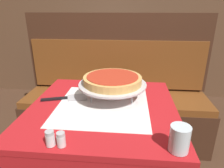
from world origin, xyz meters
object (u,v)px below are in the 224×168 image
dining_table_front (103,120)px  booth_bench (116,106)px  dining_table_rear (107,59)px  salt_shaker (50,138)px  pizza_pan_stand (112,85)px  pepper_shaker (61,139)px  condiment_caddy (102,47)px  water_glass_near (180,139)px  deep_dish_pizza (112,80)px  pizza_server (67,98)px

dining_table_front → booth_bench: size_ratio=0.47×
dining_table_rear → salt_shaker: bearing=-90.1°
dining_table_rear → pizza_pan_stand: 1.42m
dining_table_rear → pizza_pan_stand: pizza_pan_stand is taller
pizza_pan_stand → booth_bench: bearing=92.4°
pepper_shaker → condiment_caddy: condiment_caddy is taller
pizza_pan_stand → salt_shaker: bearing=-114.3°
dining_table_rear → water_glass_near: (0.50, -1.84, 0.16)m
water_glass_near → salt_shaker: 0.50m
dining_table_front → condiment_caddy: (-0.21, 1.45, 0.15)m
pepper_shaker → dining_table_rear: bearing=91.3°
water_glass_near → salt_shaker: (-0.50, -0.02, -0.02)m
deep_dish_pizza → salt_shaker: bearing=-114.3°
dining_table_front → salt_shaker: size_ratio=12.44×
dining_table_rear → booth_bench: 0.80m
dining_table_rear → booth_bench: booth_bench is taller
water_glass_near → dining_table_front: bearing=134.6°
dining_table_rear → salt_shaker: salt_shaker is taller
salt_shaker → pepper_shaker: (0.04, 0.00, -0.00)m
booth_bench → pizza_pan_stand: size_ratio=4.38×
pepper_shaker → dining_table_front: bearing=72.4°
pizza_server → pepper_shaker: 0.45m
pizza_pan_stand → deep_dish_pizza: bearing=-116.6°
water_glass_near → dining_table_rear: bearing=105.2°
condiment_caddy → dining_table_front: bearing=-81.8°
salt_shaker → pepper_shaker: size_ratio=1.07×
booth_bench → pepper_shaker: bearing=-96.8°
water_glass_near → pepper_shaker: water_glass_near is taller
pizza_pan_stand → water_glass_near: 0.53m
pizza_pan_stand → condiment_caddy: condiment_caddy is taller
dining_table_rear → pizza_server: 1.43m
dining_table_front → dining_table_rear: bearing=96.0°
condiment_caddy → dining_table_rear: bearing=35.8°
water_glass_near → condiment_caddy: condiment_caddy is taller
pizza_pan_stand → condiment_caddy: (-0.26, 1.36, -0.04)m
dining_table_front → pizza_pan_stand: 0.21m
booth_bench → pepper_shaker: 1.21m
dining_table_front → pepper_shaker: bearing=-107.6°
dining_table_front → dining_table_rear: size_ratio=1.07×
dining_table_front → deep_dish_pizza: bearing=63.8°
dining_table_rear → condiment_caddy: (-0.05, -0.04, 0.16)m
water_glass_near → condiment_caddy: (-0.55, 1.80, -0.00)m
pizza_server → water_glass_near: 0.71m
booth_bench → water_glass_near: size_ratio=16.49×
dining_table_rear → pepper_shaker: 1.86m
dining_table_front → pizza_server: size_ratio=2.96×
pizza_server → salt_shaker: size_ratio=4.21×
water_glass_near → pepper_shaker: bearing=-177.9°
water_glass_near → pizza_pan_stand: bearing=123.8°
dining_table_front → deep_dish_pizza: size_ratio=2.40×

